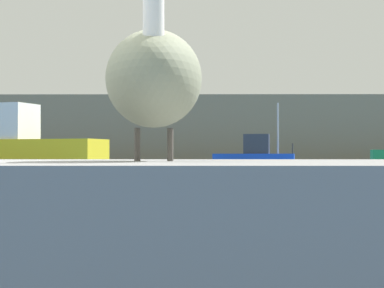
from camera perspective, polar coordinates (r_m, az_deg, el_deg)
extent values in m
cube|color=#7F755B|center=(72.34, -0.74, 1.18)|extent=(140.00, 10.76, 7.01)
cube|color=gray|center=(3.14, -3.34, -9.16)|extent=(3.99, 2.47, 0.84)
ellipsoid|color=gray|center=(3.12, -3.33, 5.53)|extent=(0.51, 1.06, 0.45)
cylinder|color=white|center=(2.81, -3.35, 11.77)|extent=(0.09, 0.09, 0.40)
cylinder|color=#4C4742|center=(3.16, -1.90, -0.05)|extent=(0.03, 0.03, 0.16)
cylinder|color=#4C4742|center=(3.16, -4.76, -0.04)|extent=(0.03, 0.03, 0.16)
cube|color=yellow|center=(27.71, -14.62, -1.15)|extent=(7.31, 4.02, 1.47)
cube|color=silver|center=(28.31, -16.29, 1.84)|extent=(3.19, 2.45, 1.47)
cube|color=blue|center=(44.83, 5.38, -1.43)|extent=(5.67, 2.74, 0.92)
cube|color=#2D333D|center=(44.82, 5.63, 0.00)|extent=(1.90, 1.68, 1.32)
cylinder|color=#B2B2B2|center=(44.76, 7.46, 1.37)|extent=(0.12, 0.12, 3.44)
cylinder|color=#3F382D|center=(44.68, 8.71, -0.38)|extent=(0.10, 0.10, 0.70)
cube|color=red|center=(46.61, -15.18, -1.29)|extent=(7.90, 5.02, 1.06)
cube|color=maroon|center=(46.57, -15.62, 0.42)|extent=(3.25, 2.60, 1.73)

